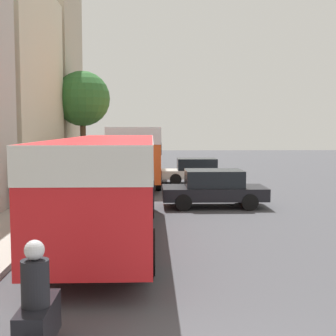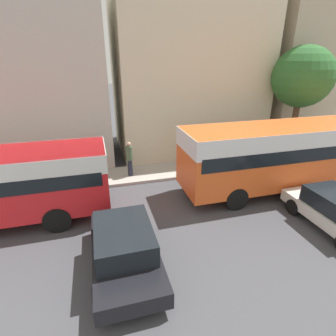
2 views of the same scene
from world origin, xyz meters
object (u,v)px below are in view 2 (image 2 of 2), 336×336
object	(u,v)px
pedestrian_near_curb	(91,156)
pedestrian_walking_away	(130,158)
car_far_curb	(124,247)
bus_following	(287,149)

from	to	relation	value
pedestrian_near_curb	pedestrian_walking_away	distance (m)	2.18
car_far_curb	pedestrian_walking_away	bearing A→B (deg)	80.65
pedestrian_walking_away	car_far_curb	bearing A→B (deg)	-9.35
bus_following	car_far_curb	world-z (taller)	bus_following
car_far_curb	pedestrian_near_curb	distance (m)	7.51
bus_following	pedestrian_walking_away	size ratio (longest dim) A/B	5.39
bus_following	car_far_curb	bearing A→B (deg)	-67.61
bus_following	pedestrian_near_curb	size ratio (longest dim) A/B	5.47
pedestrian_near_curb	car_far_curb	bearing A→B (deg)	6.68
bus_following	pedestrian_near_curb	bearing A→B (deg)	-114.93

